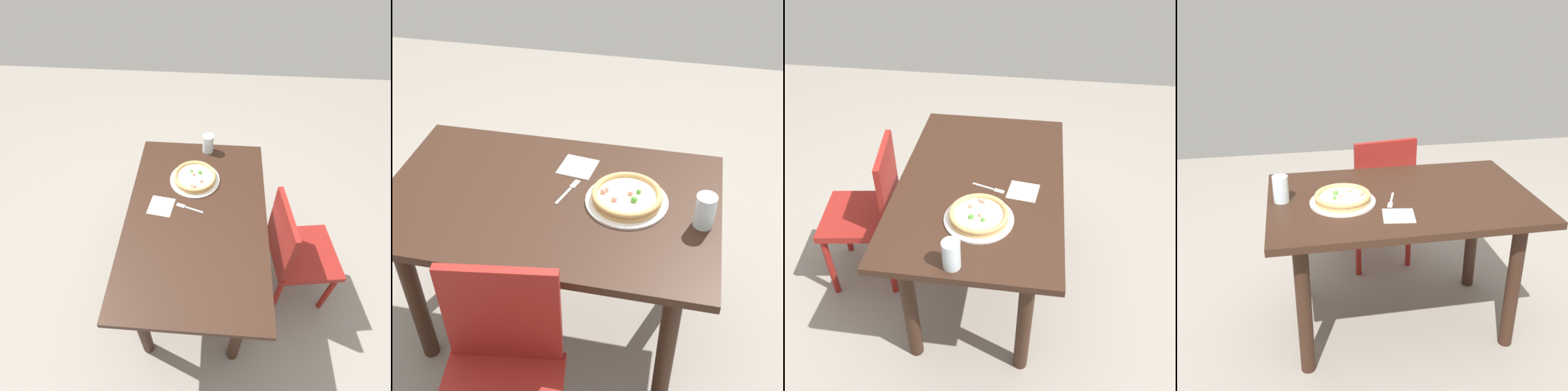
% 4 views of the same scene
% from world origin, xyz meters
% --- Properties ---
extents(ground_plane, '(6.00, 6.00, 0.00)m').
position_xyz_m(ground_plane, '(0.00, 0.00, 0.00)').
color(ground_plane, gray).
extents(dining_table, '(1.29, 0.81, 0.76)m').
position_xyz_m(dining_table, '(0.00, 0.00, 0.64)').
color(dining_table, '#331E14').
rests_on(dining_table, ground).
extents(chair_near, '(0.45, 0.45, 0.88)m').
position_xyz_m(chair_near, '(-0.01, -0.62, 0.49)').
color(chair_near, maroon).
rests_on(chair_near, ground).
extents(plate, '(0.31, 0.31, 0.01)m').
position_xyz_m(plate, '(0.29, 0.03, 0.77)').
color(plate, white).
rests_on(plate, dining_table).
extents(pizza, '(0.27, 0.27, 0.04)m').
position_xyz_m(pizza, '(0.29, 0.03, 0.79)').
color(pizza, tan).
rests_on(pizza, plate).
extents(fork, '(0.07, 0.16, 0.00)m').
position_xyz_m(fork, '(0.06, 0.06, 0.76)').
color(fork, silver).
rests_on(fork, dining_table).
extents(drinking_glass, '(0.07, 0.07, 0.13)m').
position_xyz_m(drinking_glass, '(0.58, -0.04, 0.82)').
color(drinking_glass, silver).
rests_on(drinking_glass, dining_table).
extents(napkin, '(0.16, 0.16, 0.00)m').
position_xyz_m(napkin, '(0.06, 0.21, 0.76)').
color(napkin, white).
rests_on(napkin, dining_table).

